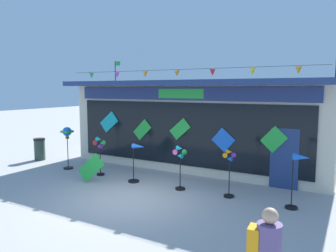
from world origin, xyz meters
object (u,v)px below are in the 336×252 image
kite_shop_building (205,122)px  wind_spinner_right (229,167)px  trash_bin (40,149)px  display_kite_on_ground (91,168)px  wind_spinner_far_left (67,137)px  wind_spinner_left (99,148)px  wind_spinner_far_right (298,172)px  wind_spinner_center_right (180,160)px  wind_spinner_center_left (137,160)px

kite_shop_building → wind_spinner_right: (2.56, -4.07, -0.89)m
wind_spinner_right → trash_bin: bearing=176.0°
kite_shop_building → display_kite_on_ground: 5.56m
kite_shop_building → wind_spinner_far_left: (-4.36, -3.97, -0.48)m
kite_shop_building → wind_spinner_left: bearing=-121.8°
wind_spinner_left → trash_bin: (-4.24, 0.67, -0.55)m
wind_spinner_far_left → wind_spinner_far_right: bearing=-0.9°
wind_spinner_far_right → kite_shop_building: bearing=137.7°
wind_spinner_center_right → trash_bin: size_ratio=1.45×
wind_spinner_left → trash_bin: wind_spinner_left is taller
wind_spinner_left → wind_spinner_center_right: size_ratio=1.01×
kite_shop_building → wind_spinner_far_right: size_ratio=7.09×
wind_spinner_center_left → display_kite_on_ground: size_ratio=1.43×
wind_spinner_far_left → display_kite_on_ground: bearing=-24.3°
kite_shop_building → wind_spinner_far_right: bearing=-42.3°
wind_spinner_center_right → wind_spinner_left: bearing=178.9°
wind_spinner_center_left → display_kite_on_ground: wind_spinner_center_left is taller
kite_shop_building → wind_spinner_left: 4.87m
display_kite_on_ground → wind_spinner_right: bearing=10.7°
kite_shop_building → wind_spinner_left: size_ratio=7.46×
wind_spinner_right → display_kite_on_ground: (-4.73, -0.89, -0.41)m
wind_spinner_left → display_kite_on_ground: 1.09m
wind_spinner_right → trash_bin: (-9.35, 0.65, -0.42)m
trash_bin → display_kite_on_ground: 4.87m
wind_spinner_center_right → wind_spinner_center_left: bearing=-179.2°
wind_spinner_far_right → display_kite_on_ground: 6.75m
wind_spinner_far_right → wind_spinner_center_right: bearing=-179.1°
display_kite_on_ground → wind_spinner_center_right: bearing=14.6°
kite_shop_building → wind_spinner_center_right: size_ratio=7.55×
kite_shop_building → wind_spinner_right: 4.89m
wind_spinner_right → wind_spinner_far_left: bearing=179.1°
wind_spinner_center_left → wind_spinner_center_right: wind_spinner_center_right is taller
kite_shop_building → trash_bin: 7.71m
wind_spinner_left → wind_spinner_far_right: (7.05, -0.01, -0.01)m
wind_spinner_center_left → wind_spinner_right: bearing=1.9°
trash_bin → wind_spinner_center_right: bearing=-5.5°
wind_spinner_far_left → wind_spinner_right: bearing=-0.9°
wind_spinner_center_right → display_kite_on_ground: size_ratio=1.51×
wind_spinner_center_right → trash_bin: (-7.71, 0.74, -0.48)m
wind_spinner_center_left → wind_spinner_center_right: size_ratio=0.94×
wind_spinner_right → wind_spinner_left: bearing=-179.8°
wind_spinner_far_left → display_kite_on_ground: (2.20, -0.99, -0.81)m
kite_shop_building → display_kite_on_ground: size_ratio=11.42×
display_kite_on_ground → wind_spinner_far_left: bearing=155.7°
wind_spinner_far_left → wind_spinner_far_right: wind_spinner_far_left is taller
wind_spinner_center_left → display_kite_on_ground: (-1.40, -0.78, -0.30)m
wind_spinner_center_left → display_kite_on_ground: 1.63m
wind_spinner_center_right → wind_spinner_right: size_ratio=0.99×
wind_spinner_center_right → wind_spinner_right: bearing=3.1°
wind_spinner_center_right → wind_spinner_right: (1.63, 0.09, -0.06)m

